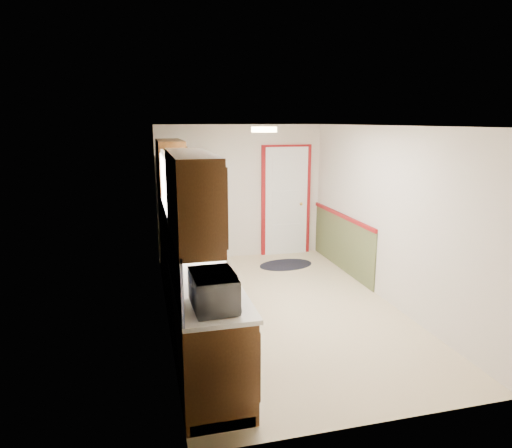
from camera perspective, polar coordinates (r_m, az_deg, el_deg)
room_shell at (r=5.89m, az=3.28°, el=0.40°), size 3.20×5.20×2.52m
kitchen_run at (r=5.47m, az=-8.32°, el=-4.91°), size 0.63×4.00×2.20m
back_wall_trim at (r=8.32m, az=5.23°, el=1.83°), size 1.12×2.30×2.08m
ceiling_fixture at (r=5.48m, az=1.02°, el=11.73°), size 0.30×0.30×0.06m
microwave at (r=3.82m, az=-5.27°, el=-7.84°), size 0.31×0.54×0.36m
refrigerator at (r=7.72m, az=-8.61°, el=1.42°), size 0.88×0.84×1.92m
rug at (r=8.01m, az=3.75°, el=-5.10°), size 1.03×0.74×0.01m
cooktop at (r=6.66m, az=-9.13°, el=-0.49°), size 0.54×0.65×0.02m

